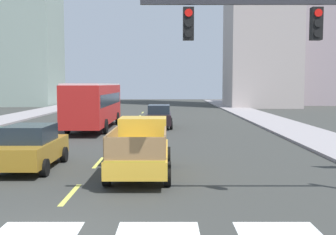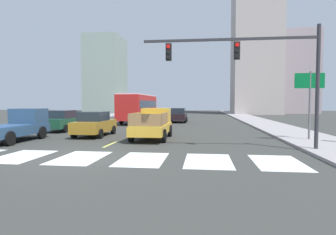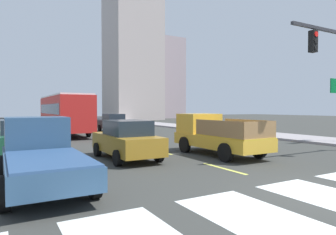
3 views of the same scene
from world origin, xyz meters
TOP-DOWN VIEW (x-y plane):
  - ground_plane at (0.00, 0.00)m, footprint 160.00×160.00m
  - sidewalk_right at (11.83, 18.00)m, footprint 3.84×110.00m
  - crosswalk_stripe_2 at (-2.69, 0.00)m, footprint 1.85×3.09m
  - crosswalk_stripe_3 at (0.00, 0.00)m, footprint 1.85×3.09m
  - lane_dash_0 at (0.00, 4.00)m, footprint 0.16×2.40m
  - lane_dash_1 at (0.00, 9.00)m, footprint 0.16×2.40m
  - lane_dash_2 at (0.00, 14.00)m, footprint 0.16×2.40m
  - lane_dash_3 at (0.00, 19.00)m, footprint 0.16×2.40m
  - lane_dash_4 at (0.00, 24.00)m, footprint 0.16×2.40m
  - lane_dash_5 at (0.00, 29.00)m, footprint 0.16×2.40m
  - lane_dash_6 at (0.00, 34.00)m, footprint 0.16×2.40m
  - lane_dash_7 at (0.00, 39.00)m, footprint 0.16×2.40m
  - pickup_stakebed at (1.92, 7.01)m, footprint 2.18×5.20m
  - pickup_dark at (-6.19, 4.81)m, footprint 2.18×5.20m
  - city_bus at (-2.43, 21.75)m, footprint 2.72×10.80m
  - sedan_near_right at (2.23, 22.77)m, footprint 2.02×4.40m
  - sedan_mid at (-2.38, 7.72)m, footprint 2.02×4.40m
  - sedan_near_left at (-6.42, 10.96)m, footprint 2.02×4.40m
  - tower_tall_centre at (16.11, 51.00)m, footprint 9.46×9.94m
  - block_low_left at (25.12, 58.45)m, footprint 10.83×9.92m

SIDE VIEW (x-z plane):
  - ground_plane at x=0.00m, z-range 0.00..0.00m
  - lane_dash_0 at x=0.00m, z-range 0.00..0.01m
  - lane_dash_1 at x=0.00m, z-range 0.00..0.01m
  - lane_dash_2 at x=0.00m, z-range 0.00..0.01m
  - lane_dash_3 at x=0.00m, z-range 0.00..0.01m
  - lane_dash_4 at x=0.00m, z-range 0.00..0.01m
  - lane_dash_5 at x=0.00m, z-range 0.00..0.01m
  - lane_dash_6 at x=0.00m, z-range 0.00..0.01m
  - lane_dash_7 at x=0.00m, z-range 0.00..0.01m
  - crosswalk_stripe_2 at x=-2.69m, z-range 0.00..0.01m
  - crosswalk_stripe_3 at x=0.00m, z-range 0.00..0.01m
  - sidewalk_right at x=11.83m, z-range 0.00..0.15m
  - sedan_near_right at x=2.23m, z-range 0.00..1.72m
  - sedan_mid at x=-2.38m, z-range 0.00..1.72m
  - sedan_near_left at x=-6.42m, z-range 0.00..1.72m
  - pickup_dark at x=-6.19m, z-range -0.06..1.90m
  - pickup_stakebed at x=1.92m, z-range -0.04..1.92m
  - city_bus at x=-2.43m, z-range 0.29..3.61m
  - block_low_left at x=25.12m, z-range 0.00..18.52m
  - tower_tall_centre at x=16.11m, z-range 0.00..45.31m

